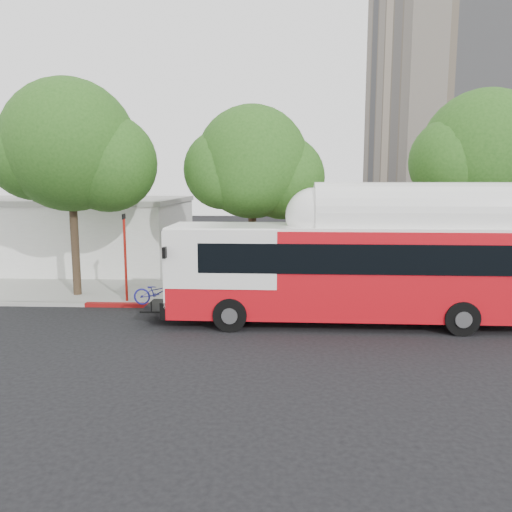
# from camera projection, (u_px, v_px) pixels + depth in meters

# --- Properties ---
(ground) EXTENTS (120.00, 120.00, 0.00)m
(ground) POSITION_uv_depth(u_px,v_px,m) (272.00, 337.00, 17.05)
(ground) COLOR black
(ground) RESTS_ON ground
(sidewalk) EXTENTS (60.00, 5.00, 0.15)m
(sidewalk) POSITION_uv_depth(u_px,v_px,m) (274.00, 293.00, 23.46)
(sidewalk) COLOR gray
(sidewalk) RESTS_ON ground
(curb_strip) EXTENTS (60.00, 0.30, 0.15)m
(curb_strip) POSITION_uv_depth(u_px,v_px,m) (273.00, 307.00, 20.89)
(curb_strip) COLOR gray
(curb_strip) RESTS_ON ground
(red_curb_segment) EXTENTS (10.00, 0.32, 0.16)m
(red_curb_segment) POSITION_uv_depth(u_px,v_px,m) (202.00, 306.00, 21.02)
(red_curb_segment) COLOR maroon
(red_curb_segment) RESTS_ON ground
(street_tree_left) EXTENTS (6.67, 5.80, 9.74)m
(street_tree_left) POSITION_uv_depth(u_px,v_px,m) (81.00, 151.00, 21.94)
(street_tree_left) COLOR #2D2116
(street_tree_left) RESTS_ON ground
(street_tree_mid) EXTENTS (5.75, 5.00, 8.62)m
(street_tree_mid) POSITION_uv_depth(u_px,v_px,m) (261.00, 167.00, 22.18)
(street_tree_mid) COLOR #2D2116
(street_tree_mid) RESTS_ON ground
(street_tree_right) EXTENTS (6.21, 5.40, 9.18)m
(street_tree_right) POSITION_uv_depth(u_px,v_px,m) (494.00, 158.00, 21.48)
(street_tree_right) COLOR #2D2116
(street_tree_right) RESTS_ON ground
(apartment_tower) EXTENTS (18.00, 18.00, 37.00)m
(apartment_tower) POSITION_uv_depth(u_px,v_px,m) (495.00, 31.00, 41.26)
(apartment_tower) COLOR tan
(apartment_tower) RESTS_ON ground
(low_commercial_bldg) EXTENTS (16.20, 10.20, 4.25)m
(low_commercial_bldg) POSITION_uv_depth(u_px,v_px,m) (52.00, 232.00, 31.19)
(low_commercial_bldg) COLOR silver
(low_commercial_bldg) RESTS_ON ground
(transit_bus) EXTENTS (14.28, 3.20, 4.21)m
(transit_bus) POSITION_uv_depth(u_px,v_px,m) (351.00, 271.00, 18.51)
(transit_bus) COLOR red
(transit_bus) RESTS_ON ground
(signal_pole) EXTENTS (0.11, 0.37, 3.92)m
(signal_pole) POSITION_uv_depth(u_px,v_px,m) (125.00, 258.00, 21.34)
(signal_pole) COLOR #A31911
(signal_pole) RESTS_ON ground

